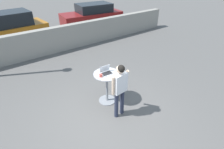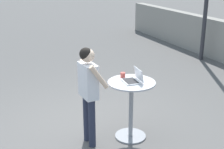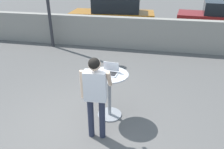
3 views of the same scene
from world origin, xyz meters
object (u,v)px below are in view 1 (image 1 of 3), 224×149
at_px(cafe_table, 107,84).
at_px(parked_car_further_down, 92,16).
at_px(coffee_mug, 101,76).
at_px(laptop, 106,72).
at_px(parked_car_near_street, 6,28).
at_px(standing_person, 120,86).

relative_size(cafe_table, parked_car_further_down, 0.24).
bearing_deg(coffee_mug, laptop, 17.35).
bearing_deg(laptop, parked_car_further_down, 61.86).
height_order(cafe_table, coffee_mug, coffee_mug).
distance_m(cafe_table, parked_car_near_street, 7.34).
height_order(cafe_table, parked_car_near_street, parked_car_near_street).
bearing_deg(cafe_table, parked_car_further_down, 61.93).
xyz_separation_m(standing_person, parked_car_near_street, (-1.35, 7.89, -0.20)).
bearing_deg(laptop, standing_person, -96.84).
distance_m(cafe_table, standing_person, 0.78).
relative_size(coffee_mug, parked_car_further_down, 0.03).
height_order(standing_person, parked_car_near_street, parked_car_near_street).
bearing_deg(standing_person, coffee_mug, 102.78).
xyz_separation_m(coffee_mug, parked_car_further_down, (3.90, 6.93, -0.23)).
xyz_separation_m(laptop, parked_car_near_street, (-1.44, 7.17, -0.23)).
bearing_deg(coffee_mug, parked_car_further_down, 60.63).
bearing_deg(coffee_mug, standing_person, -77.22).
xyz_separation_m(cafe_table, standing_person, (-0.08, -0.69, 0.36)).
bearing_deg(parked_car_further_down, coffee_mug, -119.37).
relative_size(parked_car_near_street, parked_car_further_down, 1.03).
relative_size(cafe_table, laptop, 2.88).
distance_m(laptop, standing_person, 0.72).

